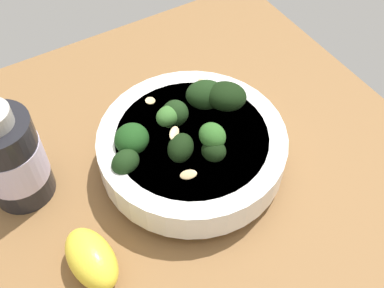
# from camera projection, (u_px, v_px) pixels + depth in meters

# --- Properties ---
(ground_plane) EXTENTS (0.62, 0.62, 0.03)m
(ground_plane) POSITION_uv_depth(u_px,v_px,m) (182.00, 189.00, 0.57)
(ground_plane) COLOR brown
(bowl_of_broccoli) EXTENTS (0.22, 0.22, 0.09)m
(bowl_of_broccoli) POSITION_uv_depth(u_px,v_px,m) (191.00, 144.00, 0.55)
(bowl_of_broccoli) COLOR white
(bowl_of_broccoli) RESTS_ON ground_plane
(lemon_wedge) EXTENTS (0.08, 0.05, 0.05)m
(lemon_wedge) POSITION_uv_depth(u_px,v_px,m) (91.00, 259.00, 0.47)
(lemon_wedge) COLOR yellow
(lemon_wedge) RESTS_ON ground_plane
(bottle_short) EXTENTS (0.07, 0.07, 0.13)m
(bottle_short) POSITION_uv_depth(u_px,v_px,m) (11.00, 158.00, 0.51)
(bottle_short) COLOR black
(bottle_short) RESTS_ON ground_plane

